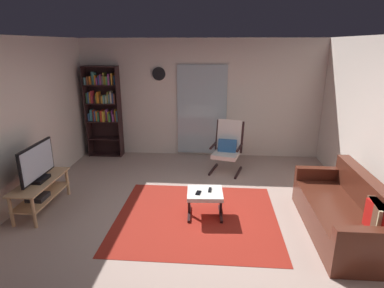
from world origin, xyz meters
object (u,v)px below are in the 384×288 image
lounge_armchair (228,145)px  cell_phone (198,193)px  wall_clock (159,74)px  bookshelf_near_tv (103,106)px  tv_stand (41,191)px  television (37,164)px  ottoman (205,196)px  tv_remote (210,190)px  leather_sofa (346,214)px

lounge_armchair → cell_phone: lounge_armchair is taller
wall_clock → bookshelf_near_tv: bearing=-173.2°
tv_stand → television: (0.00, 0.02, 0.44)m
lounge_armchair → ottoman: lounge_armchair is taller
ottoman → cell_phone: bearing=-147.7°
tv_stand → tv_remote: tv_stand is taller
lounge_armchair → cell_phone: size_ratio=7.30×
tv_stand → bookshelf_near_tv: 2.74m
bookshelf_near_tv → lounge_armchair: (2.76, -0.74, -0.62)m
bookshelf_near_tv → leather_sofa: bearing=-34.4°
television → bookshelf_near_tv: bookshelf_near_tv is taller
wall_clock → leather_sofa: bearing=-45.4°
tv_remote → wall_clock: wall_clock is taller
bookshelf_near_tv → tv_remote: bearing=-45.9°
tv_stand → wall_clock: wall_clock is taller
leather_sofa → wall_clock: size_ratio=6.58×
television → lounge_armchair: 3.45m
tv_stand → leather_sofa: leather_sofa is taller
television → bookshelf_near_tv: size_ratio=0.43×
television → cell_phone: 2.46m
television → lounge_armchair: (2.90, 1.85, -0.22)m
bookshelf_near_tv → cell_phone: (2.29, -2.64, -0.76)m
lounge_armchair → tv_remote: size_ratio=7.10×
leather_sofa → ottoman: leather_sofa is taller
bookshelf_near_tv → tv_remote: size_ratio=14.06×
wall_clock → tv_stand: bearing=-116.8°
tv_remote → cell_phone: bearing=-142.9°
ottoman → wall_clock: wall_clock is taller
television → bookshelf_near_tv: bearing=86.9°
bookshelf_near_tv → cell_phone: bearing=-49.1°
lounge_armchair → tv_remote: (-0.31, -1.79, -0.14)m
bookshelf_near_tv → wall_clock: size_ratio=6.98×
bookshelf_near_tv → leather_sofa: bookshelf_near_tv is taller
tv_stand → wall_clock: (1.39, 2.76, 1.53)m
tv_stand → cell_phone: bearing=-0.7°
bookshelf_near_tv → wall_clock: 1.44m
ottoman → wall_clock: size_ratio=1.89×
bookshelf_near_tv → ottoman: bookshelf_near_tv is taller
bookshelf_near_tv → lounge_armchair: 2.93m
ottoman → cell_phone: 0.13m
bookshelf_near_tv → cell_phone: bookshelf_near_tv is taller
bookshelf_near_tv → leather_sofa: (4.29, -2.93, -0.85)m
cell_phone → wall_clock: size_ratio=0.48×
ottoman → tv_stand: bearing=-179.3°
tv_stand → lounge_armchair: bearing=32.7°
leather_sofa → television: bearing=175.6°
leather_sofa → lounge_armchair: lounge_armchair is taller
television → wall_clock: 3.26m
lounge_armchair → ottoman: bearing=-101.7°
leather_sofa → cell_phone: bearing=171.7°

